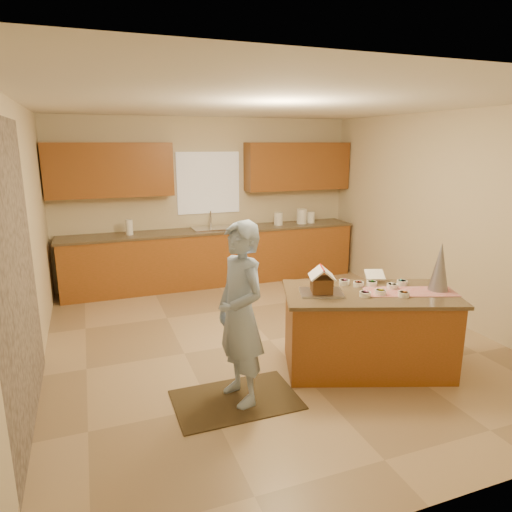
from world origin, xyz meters
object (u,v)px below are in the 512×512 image
(island_base, at_px, (367,332))
(boy, at_px, (240,314))
(gingerbread_house, at_px, (322,282))
(tinsel_tree, at_px, (440,267))

(island_base, relative_size, boy, 0.99)
(gingerbread_house, bearing_deg, island_base, -14.52)
(tinsel_tree, relative_size, gingerbread_house, 1.55)
(boy, relative_size, gingerbread_house, 5.12)
(tinsel_tree, distance_m, gingerbread_house, 1.21)
(tinsel_tree, height_order, gingerbread_house, tinsel_tree)
(island_base, distance_m, gingerbread_house, 0.75)
(tinsel_tree, distance_m, boy, 2.12)
(tinsel_tree, xyz_separation_m, boy, (-2.10, 0.07, -0.24))
(tinsel_tree, relative_size, boy, 0.30)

